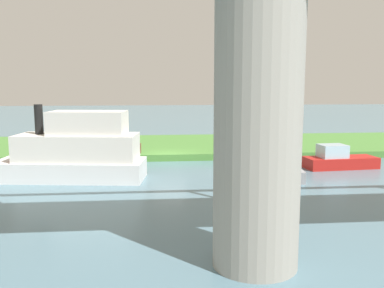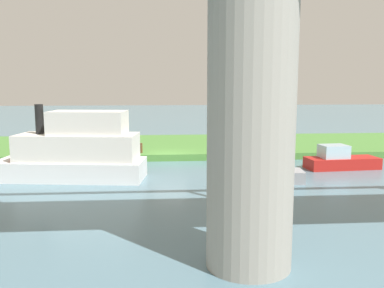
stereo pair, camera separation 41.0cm
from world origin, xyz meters
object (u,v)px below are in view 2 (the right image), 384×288
bridge_pylon (251,105)px  pontoon_yellow (262,173)px  person_on_bank (229,139)px  motorboat_red (340,160)px  mooring_post (141,148)px  riverboat_paddlewheel (75,152)px

bridge_pylon → pontoon_yellow: bridge_pylon is taller
person_on_bank → motorboat_red: 9.27m
bridge_pylon → mooring_post: size_ratio=13.73×
person_on_bank → motorboat_red: size_ratio=0.28×
bridge_pylon → mooring_post: bridge_pylon is taller
person_on_bank → mooring_post: size_ratio=1.89×
motorboat_red → bridge_pylon: bearing=57.3°
bridge_pylon → mooring_post: bearing=-77.7°
person_on_bank → mooring_post: 7.35m
bridge_pylon → mooring_post: (4.14, -19.01, -4.19)m
riverboat_paddlewheel → pontoon_yellow: bearing=172.1°
person_on_bank → pontoon_yellow: (-0.28, 9.97, -0.67)m
person_on_bank → riverboat_paddlewheel: 13.60m
motorboat_red → riverboat_paddlewheel: bearing=6.1°
person_on_bank → mooring_post: person_on_bank is taller
mooring_post → motorboat_red: bearing=161.6°
mooring_post → riverboat_paddlewheel: 7.32m
person_on_bank → riverboat_paddlewheel: bearing=38.4°
bridge_pylon → person_on_bank: bridge_pylon is taller
bridge_pylon → motorboat_red: size_ratio=2.03×
riverboat_paddlewheel → motorboat_red: (-17.11, -1.82, -1.08)m
person_on_bank → bridge_pylon: bearing=82.2°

